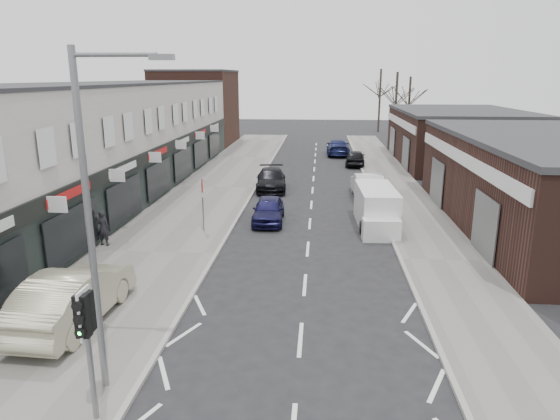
% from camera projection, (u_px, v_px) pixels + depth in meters
% --- Properties ---
extents(ground, '(160.00, 160.00, 0.00)m').
position_uv_depth(ground, '(297.00, 379.00, 12.75)').
color(ground, black).
rests_on(ground, ground).
extents(pavement_left, '(5.50, 64.00, 0.12)m').
position_uv_depth(pavement_left, '(215.00, 188.00, 34.45)').
color(pavement_left, slate).
rests_on(pavement_left, ground).
extents(pavement_right, '(3.50, 64.00, 0.12)m').
position_uv_depth(pavement_right, '(398.00, 191.00, 33.47)').
color(pavement_right, slate).
rests_on(pavement_right, ground).
extents(shop_terrace_left, '(8.00, 41.00, 7.10)m').
position_uv_depth(shop_terrace_left, '(100.00, 141.00, 31.66)').
color(shop_terrace_left, beige).
rests_on(shop_terrace_left, ground).
extents(brick_block_far, '(8.00, 10.00, 8.00)m').
position_uv_depth(brick_block_far, '(197.00, 109.00, 56.10)').
color(brick_block_far, '#41241C').
rests_on(brick_block_far, ground).
extents(right_unit_far, '(10.00, 16.00, 4.50)m').
position_uv_depth(right_unit_far, '(457.00, 138.00, 43.93)').
color(right_unit_far, '#381F19').
rests_on(right_unit_far, ground).
extents(tree_far_a, '(3.60, 3.60, 8.00)m').
position_uv_depth(tree_far_a, '(394.00, 143.00, 58.26)').
color(tree_far_a, '#382D26').
rests_on(tree_far_a, ground).
extents(tree_far_b, '(3.60, 3.60, 7.50)m').
position_uv_depth(tree_far_b, '(407.00, 137.00, 63.85)').
color(tree_far_b, '#382D26').
rests_on(tree_far_b, ground).
extents(tree_far_c, '(3.60, 3.60, 8.50)m').
position_uv_depth(tree_far_c, '(378.00, 132.00, 69.86)').
color(tree_far_c, '#382D26').
rests_on(tree_far_c, ground).
extents(traffic_light, '(0.28, 0.60, 3.10)m').
position_uv_depth(traffic_light, '(86.00, 325.00, 10.53)').
color(traffic_light, slate).
rests_on(traffic_light, pavement_left).
extents(street_lamp, '(2.23, 0.22, 8.00)m').
position_uv_depth(street_lamp, '(95.00, 209.00, 11.14)').
color(street_lamp, slate).
rests_on(street_lamp, pavement_left).
extents(warning_sign, '(0.12, 0.80, 2.70)m').
position_uv_depth(warning_sign, '(203.00, 189.00, 24.14)').
color(warning_sign, slate).
rests_on(warning_sign, pavement_left).
extents(white_van, '(1.98, 5.18, 1.99)m').
position_uv_depth(white_van, '(376.00, 209.00, 25.54)').
color(white_van, white).
rests_on(white_van, ground).
extents(sedan_on_pavement, '(2.05, 5.31, 1.72)m').
position_uv_depth(sedan_on_pavement, '(73.00, 296.00, 15.26)').
color(sedan_on_pavement, '#AAA788').
rests_on(sedan_on_pavement, pavement_left).
extents(pedestrian, '(0.65, 0.47, 1.63)m').
position_uv_depth(pedestrian, '(103.00, 228.00, 22.30)').
color(pedestrian, black).
rests_on(pedestrian, pavement_left).
extents(parked_car_left_a, '(1.69, 3.97, 1.34)m').
position_uv_depth(parked_car_left_a, '(268.00, 210.00, 26.37)').
color(parked_car_left_a, '#121239').
rests_on(parked_car_left_a, ground).
extents(parked_car_left_b, '(2.39, 5.00, 1.41)m').
position_uv_depth(parked_car_left_b, '(271.00, 180.00, 33.95)').
color(parked_car_left_b, black).
rests_on(parked_car_left_b, ground).
extents(parked_car_right_a, '(1.87, 4.92, 1.60)m').
position_uv_depth(parked_car_right_a, '(367.00, 185.00, 31.65)').
color(parked_car_right_a, silver).
rests_on(parked_car_right_a, ground).
extents(parked_car_right_b, '(1.88, 4.12, 1.37)m').
position_uv_depth(parked_car_right_b, '(355.00, 158.00, 43.16)').
color(parked_car_right_b, black).
rests_on(parked_car_right_b, ground).
extents(parked_car_right_c, '(2.20, 5.34, 1.55)m').
position_uv_depth(parked_car_right_c, '(338.00, 147.00, 49.07)').
color(parked_car_right_c, '#161B46').
rests_on(parked_car_right_c, ground).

